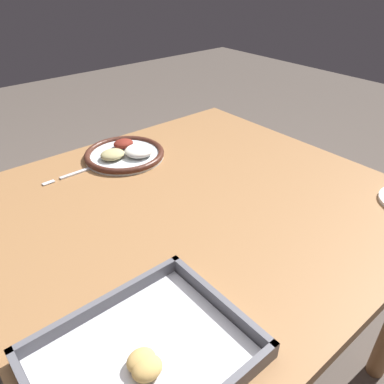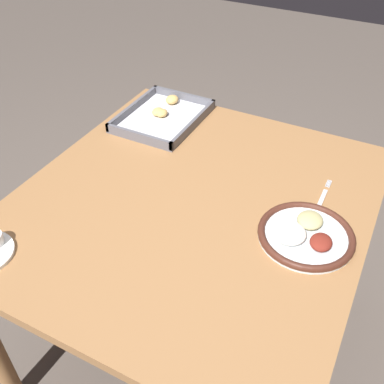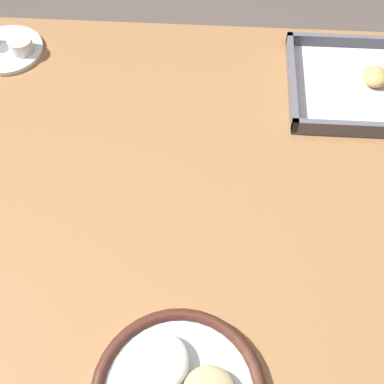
% 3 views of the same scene
% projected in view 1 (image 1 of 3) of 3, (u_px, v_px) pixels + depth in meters
% --- Properties ---
extents(ground_plane, '(8.00, 8.00, 0.00)m').
position_uv_depth(ground_plane, '(192.00, 364.00, 1.37)').
color(ground_plane, '#564C44').
extents(dining_table, '(1.08, 0.99, 0.72)m').
position_uv_depth(dining_table, '(192.00, 231.00, 1.04)').
color(dining_table, olive).
rests_on(dining_table, ground_plane).
extents(dinner_plate, '(0.26, 0.26, 0.04)m').
position_uv_depth(dinner_plate, '(126.00, 153.00, 1.20)').
color(dinner_plate, silver).
rests_on(dinner_plate, dining_table).
extents(fork, '(0.19, 0.01, 0.00)m').
position_uv_depth(fork, '(77.00, 173.00, 1.12)').
color(fork, silver).
rests_on(fork, dining_table).
extents(baking_tray, '(0.34, 0.27, 0.04)m').
position_uv_depth(baking_tray, '(141.00, 360.00, 0.59)').
color(baking_tray, '#595960').
rests_on(baking_tray, dining_table).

